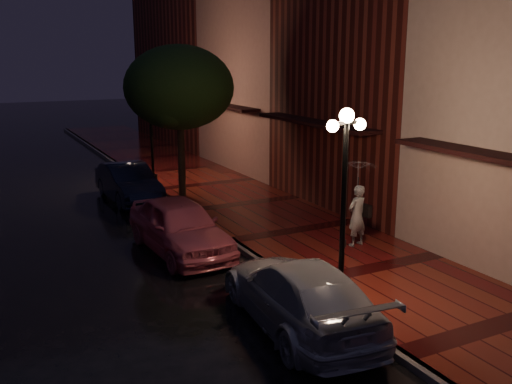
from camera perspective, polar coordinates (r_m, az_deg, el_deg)
ground at (r=17.16m, az=-2.34°, el=-5.29°), size 120.00×120.00×0.00m
sidewalk at (r=18.14m, az=4.13°, el=-4.01°), size 4.50×60.00×0.15m
curb at (r=17.13m, az=-2.34°, el=-5.05°), size 0.25×60.00×0.15m
storefront_mid at (r=21.70m, az=12.61°, el=13.12°), size 5.00×8.00×11.00m
storefront_far at (r=28.36m, az=1.98°, el=11.43°), size 5.00×8.00×9.00m
storefront_extra at (r=37.40m, az=-5.68°, el=12.64°), size 5.00×12.00×10.00m
streetlamp_near at (r=12.44m, az=8.78°, el=-0.25°), size 0.96×0.36×4.31m
streetlamp_far at (r=24.98m, az=-10.44°, el=6.56°), size 0.96×0.36×4.31m
street_tree at (r=22.06m, az=-7.65°, el=10.06°), size 4.16×4.16×5.80m
pink_car at (r=16.41m, az=-7.62°, el=-3.41°), size 2.06×4.69×1.57m
navy_car at (r=22.58m, az=-12.64°, el=0.91°), size 1.68×4.47×1.46m
silver_car at (r=12.02m, az=4.37°, el=-10.13°), size 2.49×5.10×1.43m
woman_with_umbrella at (r=16.44m, az=10.17°, el=0.22°), size 1.04×1.06×2.51m
parking_meter at (r=13.75m, az=8.69°, el=-6.53°), size 0.13×0.11×1.16m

